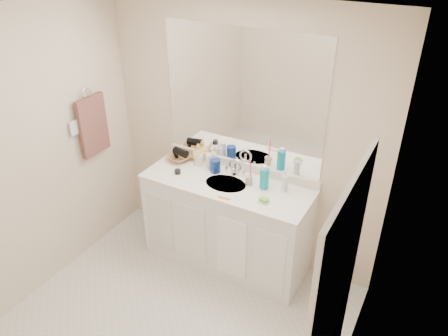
% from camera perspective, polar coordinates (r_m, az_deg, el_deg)
% --- Properties ---
extents(floor, '(2.60, 2.60, 0.00)m').
position_cam_1_polar(floor, '(3.75, -7.73, -20.88)').
color(floor, beige).
rests_on(floor, ground).
extents(ceiling, '(2.60, 2.60, 0.02)m').
position_cam_1_polar(ceiling, '(2.44, -11.68, 17.84)').
color(ceiling, white).
rests_on(ceiling, wall_back).
extents(wall_back, '(2.60, 0.02, 2.40)m').
position_cam_1_polar(wall_back, '(3.87, 2.33, 4.02)').
color(wall_back, beige).
rests_on(wall_back, floor).
extents(wall_left, '(0.02, 2.60, 2.40)m').
position_cam_1_polar(wall_left, '(3.78, -25.21, 0.28)').
color(wall_left, beige).
rests_on(wall_left, floor).
extents(wall_right, '(0.02, 2.60, 2.40)m').
position_cam_1_polar(wall_right, '(2.50, 15.99, -14.01)').
color(wall_right, beige).
rests_on(wall_right, floor).
extents(vanity_cabinet, '(1.50, 0.55, 0.85)m').
position_cam_1_polar(vanity_cabinet, '(4.07, 0.34, -7.35)').
color(vanity_cabinet, white).
rests_on(vanity_cabinet, floor).
extents(countertop, '(1.52, 0.57, 0.03)m').
position_cam_1_polar(countertop, '(3.82, 0.36, -2.08)').
color(countertop, white).
rests_on(countertop, vanity_cabinet).
extents(backsplash, '(1.52, 0.03, 0.08)m').
position_cam_1_polar(backsplash, '(3.99, 2.15, 0.31)').
color(backsplash, white).
rests_on(backsplash, countertop).
extents(sink_basin, '(0.37, 0.37, 0.02)m').
position_cam_1_polar(sink_basin, '(3.81, 0.22, -2.18)').
color(sink_basin, beige).
rests_on(sink_basin, countertop).
extents(faucet, '(0.02, 0.02, 0.11)m').
position_cam_1_polar(faucet, '(3.91, 1.49, -0.13)').
color(faucet, silver).
rests_on(faucet, countertop).
extents(mirror, '(1.48, 0.01, 1.20)m').
position_cam_1_polar(mirror, '(3.73, 2.40, 8.97)').
color(mirror, white).
rests_on(mirror, wall_back).
extents(blue_mug, '(0.12, 0.12, 0.12)m').
position_cam_1_polar(blue_mug, '(3.94, -1.13, 0.27)').
color(blue_mug, navy).
rests_on(blue_mug, countertop).
extents(tan_cup, '(0.08, 0.08, 0.08)m').
position_cam_1_polar(tan_cup, '(3.77, 3.28, -1.64)').
color(tan_cup, tan).
rests_on(tan_cup, countertop).
extents(toothbrush, '(0.01, 0.04, 0.22)m').
position_cam_1_polar(toothbrush, '(3.71, 3.47, -0.23)').
color(toothbrush, '#DA3986').
rests_on(toothbrush, tan_cup).
extents(mouthwash_bottle, '(0.10, 0.10, 0.19)m').
position_cam_1_polar(mouthwash_bottle, '(3.71, 5.29, -1.37)').
color(mouthwash_bottle, '#0D8FA7').
rests_on(mouthwash_bottle, countertop).
extents(clear_pump_bottle, '(0.07, 0.07, 0.15)m').
position_cam_1_polar(clear_pump_bottle, '(3.70, 7.94, -2.00)').
color(clear_pump_bottle, silver).
rests_on(clear_pump_bottle, countertop).
extents(soap_dish, '(0.09, 0.08, 0.01)m').
position_cam_1_polar(soap_dish, '(3.57, 5.21, -4.40)').
color(soap_dish, white).
rests_on(soap_dish, countertop).
extents(green_soap, '(0.07, 0.06, 0.02)m').
position_cam_1_polar(green_soap, '(3.56, 5.23, -4.15)').
color(green_soap, '#7CC830').
rests_on(green_soap, soap_dish).
extents(orange_comb, '(0.11, 0.03, 0.00)m').
position_cam_1_polar(orange_comb, '(3.60, 0.04, -3.96)').
color(orange_comb, orange).
rests_on(orange_comb, countertop).
extents(dark_jar, '(0.06, 0.06, 0.04)m').
position_cam_1_polar(dark_jar, '(3.96, -6.08, -0.47)').
color(dark_jar, black).
rests_on(dark_jar, countertop).
extents(extra_white_bottle, '(0.06, 0.06, 0.15)m').
position_cam_1_polar(extra_white_bottle, '(3.98, -2.04, 0.74)').
color(extra_white_bottle, silver).
rests_on(extra_white_bottle, countertop).
extents(soap_bottle_white, '(0.09, 0.09, 0.18)m').
position_cam_1_polar(soap_bottle_white, '(4.03, -1.48, 1.45)').
color(soap_bottle_white, white).
rests_on(soap_bottle_white, countertop).
extents(soap_bottle_cream, '(0.08, 0.08, 0.15)m').
position_cam_1_polar(soap_bottle_cream, '(4.06, -3.26, 1.33)').
color(soap_bottle_cream, beige).
rests_on(soap_bottle_cream, countertop).
extents(soap_bottle_yellow, '(0.15, 0.15, 0.17)m').
position_cam_1_polar(soap_bottle_yellow, '(4.13, -3.36, 2.05)').
color(soap_bottle_yellow, '#FAC661').
rests_on(soap_bottle_yellow, countertop).
extents(wicker_basket, '(0.28, 0.28, 0.05)m').
position_cam_1_polar(wicker_basket, '(4.18, -5.87, 1.36)').
color(wicker_basket, '#A57142').
rests_on(wicker_basket, countertop).
extents(hair_dryer, '(0.16, 0.10, 0.07)m').
position_cam_1_polar(hair_dryer, '(4.14, -5.68, 2.07)').
color(hair_dryer, black).
rests_on(hair_dryer, wicker_basket).
extents(towel_ring, '(0.01, 0.11, 0.11)m').
position_cam_1_polar(towel_ring, '(4.06, -17.55, 9.23)').
color(towel_ring, silver).
rests_on(towel_ring, wall_left).
extents(hand_towel, '(0.04, 0.32, 0.55)m').
position_cam_1_polar(hand_towel, '(4.16, -16.73, 5.33)').
color(hand_towel, '#4A2B28').
rests_on(hand_towel, towel_ring).
extents(switch_plate, '(0.01, 0.08, 0.13)m').
position_cam_1_polar(switch_plate, '(4.03, -19.00, 4.96)').
color(switch_plate, white).
rests_on(switch_plate, wall_left).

